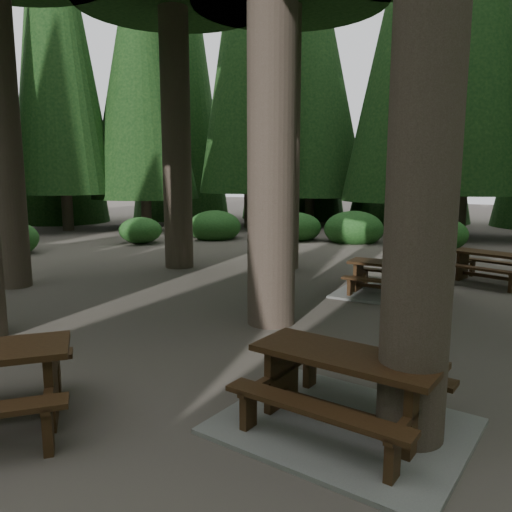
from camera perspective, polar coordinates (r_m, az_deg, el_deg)
The scene contains 5 objects.
ground at distance 9.29m, azimuth -3.20°, elevation -7.14°, with size 80.00×80.00×0.00m, color #4E453F.
picnic_table_a at distance 5.49m, azimuth 9.98°, elevation -16.16°, with size 2.56×2.16×0.83m.
picnic_table_c at distance 11.31m, azimuth 14.88°, elevation -3.16°, with size 2.28×1.92×0.74m.
picnic_table_d at distance 13.32m, azimuth 25.31°, elevation -0.74°, with size 2.07×1.83×0.76m.
shrub_ring at distance 9.43m, azimuth 2.93°, elevation -4.36°, with size 23.86×24.64×1.49m.
Camera 1 is at (5.18, -7.25, 2.64)m, focal length 35.00 mm.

